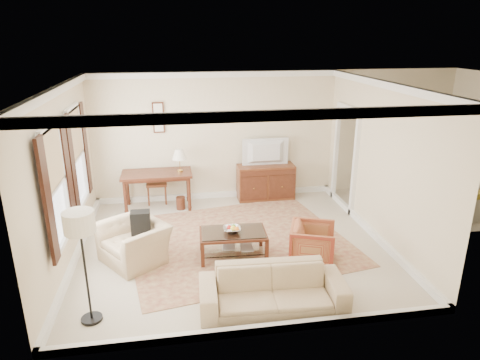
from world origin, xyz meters
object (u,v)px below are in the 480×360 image
object	(u,v)px
striped_armchair	(313,242)
club_armchair	(134,236)
writing_desk	(157,177)
sideboard	(266,182)
coffee_table	(233,237)
sofa	(273,283)
tv	(267,144)

from	to	relation	value
striped_armchair	club_armchair	size ratio (longest dim) A/B	0.70
writing_desk	striped_armchair	xyz separation A→B (m)	(2.60, -2.81, -0.34)
writing_desk	striped_armchair	distance (m)	3.85
sideboard	striped_armchair	distance (m)	3.01
coffee_table	sofa	distance (m)	1.58
striped_armchair	club_armchair	distance (m)	3.00
coffee_table	club_armchair	distance (m)	1.67
club_armchair	sofa	bearing A→B (deg)	14.39
striped_armchair	club_armchair	xyz separation A→B (m)	(-2.95, 0.51, 0.09)
sideboard	tv	bearing A→B (deg)	-90.00
sideboard	coffee_table	world-z (taller)	sideboard
tv	striped_armchair	bearing A→B (deg)	92.66
sideboard	club_armchair	xyz separation A→B (m)	(-2.82, -2.50, 0.05)
sideboard	sofa	size ratio (longest dim) A/B	0.64
tv	striped_armchair	xyz separation A→B (m)	(0.14, -2.99, -0.94)
writing_desk	coffee_table	bearing A→B (deg)	-61.76
tv	striped_armchair	world-z (taller)	tv
club_armchair	coffee_table	bearing A→B (deg)	49.86
striped_armchair	sofa	size ratio (longest dim) A/B	0.36
striped_armchair	sofa	world-z (taller)	sofa
writing_desk	coffee_table	xyz separation A→B (m)	(1.31, -2.44, -0.35)
writing_desk	club_armchair	world-z (taller)	club_armchair
sideboard	coffee_table	distance (m)	2.88
sofa	tv	bearing A→B (deg)	81.81
sideboard	club_armchair	distance (m)	3.76
sideboard	coffee_table	xyz separation A→B (m)	(-1.15, -2.63, -0.04)
coffee_table	striped_armchair	distance (m)	1.35
writing_desk	tv	size ratio (longest dim) A/B	1.49
coffee_table	club_armchair	world-z (taller)	club_armchair
writing_desk	sofa	size ratio (longest dim) A/B	0.74
coffee_table	striped_armchair	xyz separation A→B (m)	(1.29, -0.37, 0.00)
coffee_table	club_armchair	xyz separation A→B (m)	(-1.66, 0.14, 0.09)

